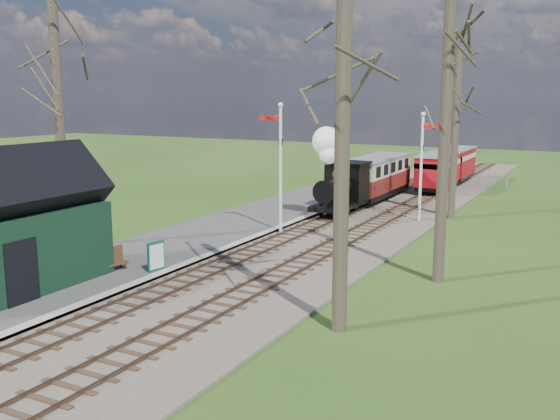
{
  "coord_description": "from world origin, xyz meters",
  "views": [
    {
      "loc": [
        12.91,
        -9.56,
        6.56
      ],
      "look_at": [
        0.29,
        14.1,
        1.6
      ],
      "focal_mm": 40.0,
      "sensor_mm": 36.0,
      "label": 1
    }
  ],
  "objects_px": {
    "locomotive": "(339,177)",
    "person": "(95,259)",
    "coach": "(377,175)",
    "sign_board": "(156,256)",
    "semaphore_far": "(423,159)",
    "red_carriage_b": "(456,164)",
    "red_carriage_a": "(438,171)",
    "semaphore_near": "(279,159)",
    "bench": "(106,260)",
    "station_shed": "(13,227)"
  },
  "relations": [
    {
      "from": "coach",
      "to": "sign_board",
      "type": "height_order",
      "value": "coach"
    },
    {
      "from": "person",
      "to": "red_carriage_a",
      "type": "bearing_deg",
      "value": 5.91
    },
    {
      "from": "locomotive",
      "to": "sign_board",
      "type": "distance_m",
      "value": 13.78
    },
    {
      "from": "red_carriage_b",
      "to": "person",
      "type": "height_order",
      "value": "red_carriage_b"
    },
    {
      "from": "person",
      "to": "coach",
      "type": "bearing_deg",
      "value": 9.95
    },
    {
      "from": "locomotive",
      "to": "person",
      "type": "height_order",
      "value": "locomotive"
    },
    {
      "from": "semaphore_near",
      "to": "red_carriage_a",
      "type": "bearing_deg",
      "value": 78.4
    },
    {
      "from": "semaphore_far",
      "to": "person",
      "type": "relative_size",
      "value": 4.75
    },
    {
      "from": "red_carriage_a",
      "to": "bench",
      "type": "height_order",
      "value": "red_carriage_a"
    },
    {
      "from": "station_shed",
      "to": "red_carriage_a",
      "type": "distance_m",
      "value": 29.25
    },
    {
      "from": "red_carriage_a",
      "to": "person",
      "type": "xyz_separation_m",
      "value": [
        -5.61,
        -26.13,
        -0.67
      ]
    },
    {
      "from": "locomotive",
      "to": "red_carriage_b",
      "type": "relative_size",
      "value": 0.96
    },
    {
      "from": "red_carriage_a",
      "to": "sign_board",
      "type": "distance_m",
      "value": 24.96
    },
    {
      "from": "station_shed",
      "to": "semaphore_far",
      "type": "height_order",
      "value": "semaphore_far"
    },
    {
      "from": "coach",
      "to": "person",
      "type": "height_order",
      "value": "coach"
    },
    {
      "from": "coach",
      "to": "red_carriage_b",
      "type": "relative_size",
      "value": 1.53
    },
    {
      "from": "locomotive",
      "to": "red_carriage_b",
      "type": "distance_m",
      "value": 16.71
    },
    {
      "from": "coach",
      "to": "person",
      "type": "relative_size",
      "value": 6.34
    },
    {
      "from": "coach",
      "to": "bench",
      "type": "bearing_deg",
      "value": -98.51
    },
    {
      "from": "semaphore_far",
      "to": "red_carriage_b",
      "type": "xyz_separation_m",
      "value": [
        -1.77,
        15.92,
        -1.88
      ]
    },
    {
      "from": "semaphore_far",
      "to": "sign_board",
      "type": "xyz_separation_m",
      "value": [
        -5.87,
        -14.2,
        -2.6
      ]
    },
    {
      "from": "semaphore_far",
      "to": "locomotive",
      "type": "distance_m",
      "value": 4.57
    },
    {
      "from": "sign_board",
      "to": "person",
      "type": "height_order",
      "value": "person"
    },
    {
      "from": "semaphore_far",
      "to": "locomotive",
      "type": "bearing_deg",
      "value": -172.54
    },
    {
      "from": "semaphore_far",
      "to": "red_carriage_a",
      "type": "xyz_separation_m",
      "value": [
        -1.77,
        10.42,
        -1.88
      ]
    },
    {
      "from": "red_carriage_a",
      "to": "bench",
      "type": "distance_m",
      "value": 26.15
    },
    {
      "from": "sign_board",
      "to": "red_carriage_b",
      "type": "bearing_deg",
      "value": 82.25
    },
    {
      "from": "semaphore_near",
      "to": "person",
      "type": "bearing_deg",
      "value": -103.0
    },
    {
      "from": "sign_board",
      "to": "bench",
      "type": "bearing_deg",
      "value": -150.46
    },
    {
      "from": "coach",
      "to": "sign_board",
      "type": "distance_m",
      "value": 19.77
    },
    {
      "from": "red_carriage_a",
      "to": "coach",
      "type": "bearing_deg",
      "value": -117.84
    },
    {
      "from": "red_carriage_a",
      "to": "red_carriage_b",
      "type": "distance_m",
      "value": 5.5
    },
    {
      "from": "red_carriage_b",
      "to": "semaphore_near",
      "type": "bearing_deg",
      "value": -98.74
    },
    {
      "from": "person",
      "to": "station_shed",
      "type": "bearing_deg",
      "value": 168.73
    },
    {
      "from": "semaphore_near",
      "to": "locomotive",
      "type": "height_order",
      "value": "semaphore_near"
    },
    {
      "from": "bench",
      "to": "person",
      "type": "distance_m",
      "value": 0.65
    },
    {
      "from": "station_shed",
      "to": "red_carriage_a",
      "type": "height_order",
      "value": "station_shed"
    },
    {
      "from": "red_carriage_b",
      "to": "person",
      "type": "relative_size",
      "value": 4.15
    },
    {
      "from": "coach",
      "to": "red_carriage_a",
      "type": "xyz_separation_m",
      "value": [
        2.6,
        4.92,
        -0.13
      ]
    },
    {
      "from": "sign_board",
      "to": "locomotive",
      "type": "bearing_deg",
      "value": 83.78
    },
    {
      "from": "semaphore_far",
      "to": "bench",
      "type": "distance_m",
      "value": 17.06
    },
    {
      "from": "locomotive",
      "to": "coach",
      "type": "relative_size",
      "value": 0.63
    },
    {
      "from": "station_shed",
      "to": "locomotive",
      "type": "relative_size",
      "value": 1.32
    },
    {
      "from": "semaphore_near",
      "to": "semaphore_far",
      "type": "bearing_deg",
      "value": 49.4
    },
    {
      "from": "sign_board",
      "to": "station_shed",
      "type": "bearing_deg",
      "value": -126.36
    },
    {
      "from": "coach",
      "to": "red_carriage_a",
      "type": "distance_m",
      "value": 5.57
    },
    {
      "from": "sign_board",
      "to": "person",
      "type": "distance_m",
      "value": 2.14
    },
    {
      "from": "coach",
      "to": "red_carriage_b",
      "type": "bearing_deg",
      "value": 75.99
    },
    {
      "from": "locomotive",
      "to": "red_carriage_a",
      "type": "xyz_separation_m",
      "value": [
        2.61,
        10.99,
        -0.72
      ]
    },
    {
      "from": "semaphore_far",
      "to": "person",
      "type": "bearing_deg",
      "value": -115.18
    }
  ]
}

